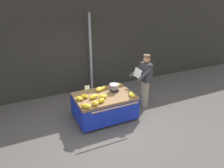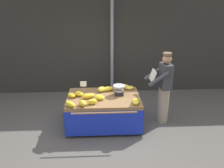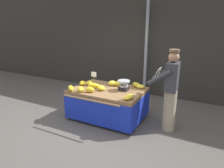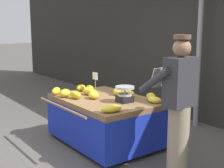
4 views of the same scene
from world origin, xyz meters
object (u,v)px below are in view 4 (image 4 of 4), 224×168
at_px(banana_bunch_4, 151,97).
at_px(banana_bunch_7, 111,109).
at_px(vendor_person, 178,106).
at_px(price_sign, 95,78).
at_px(banana_bunch_6, 119,92).
at_px(banana_bunch_0, 89,92).
at_px(banana_bunch_3, 94,95).
at_px(banana_bunch_2, 89,89).
at_px(banana_bunch_8, 56,91).
at_px(banana_bunch_10, 127,93).
at_px(banana_bunch_11, 154,100).
at_px(banana_cart, 105,110).
at_px(street_pole, 199,49).
at_px(weighing_scale, 125,94).
at_px(banana_bunch_9, 75,95).
at_px(banana_bunch_5, 81,88).
at_px(banana_bunch_1, 65,93).

distance_m(banana_bunch_4, banana_bunch_7, 0.86).
bearing_deg(banana_bunch_7, vendor_person, 32.24).
relative_size(price_sign, banana_bunch_4, 1.29).
bearing_deg(banana_bunch_4, banana_bunch_6, -165.32).
bearing_deg(banana_bunch_0, banana_bunch_3, -18.33).
bearing_deg(banana_bunch_2, banana_bunch_8, -104.90).
xyz_separation_m(banana_bunch_10, banana_bunch_11, (0.56, 0.07, -0.01)).
relative_size(banana_bunch_6, banana_bunch_8, 0.72).
relative_size(banana_cart, vendor_person, 0.98).
xyz_separation_m(street_pole, weighing_scale, (0.07, -1.74, -0.57)).
height_order(banana_bunch_7, banana_bunch_10, banana_bunch_10).
xyz_separation_m(weighing_scale, banana_bunch_3, (-0.46, -0.25, -0.06)).
xyz_separation_m(banana_bunch_4, banana_bunch_6, (-0.58, -0.15, 0.00)).
bearing_deg(banana_bunch_9, banana_bunch_2, 124.91).
height_order(banana_bunch_2, banana_bunch_5, banana_bunch_2).
height_order(banana_bunch_3, vendor_person, vendor_person).
bearing_deg(banana_bunch_11, banana_bunch_0, -154.65).
height_order(banana_cart, vendor_person, vendor_person).
height_order(banana_bunch_7, banana_bunch_8, banana_bunch_8).
bearing_deg(banana_bunch_0, banana_bunch_9, -72.89).
bearing_deg(banana_bunch_5, banana_bunch_2, 21.76).
height_order(banana_bunch_6, banana_bunch_10, banana_bunch_6).
xyz_separation_m(banana_bunch_1, banana_bunch_8, (-0.26, -0.03, -0.01)).
xyz_separation_m(banana_bunch_0, banana_bunch_11, (1.00, 0.48, -0.01)).
bearing_deg(banana_bunch_0, weighing_scale, 13.20).
height_order(street_pole, price_sign, street_pole).
height_order(banana_bunch_0, banana_bunch_8, same).
relative_size(weighing_scale, banana_bunch_2, 1.32).
xyz_separation_m(street_pole, banana_bunch_7, (0.40, -2.22, -0.64)).
relative_size(weighing_scale, banana_bunch_5, 1.32).
bearing_deg(banana_bunch_7, banana_bunch_10, 128.87).
xyz_separation_m(price_sign, banana_bunch_0, (0.12, -0.19, -0.19)).
bearing_deg(banana_bunch_8, vendor_person, 14.62).
distance_m(banana_bunch_9, vendor_person, 1.72).
distance_m(street_pole, banana_bunch_9, 2.37).
distance_m(weighing_scale, banana_bunch_5, 1.09).
bearing_deg(banana_bunch_1, banana_bunch_4, 42.83).
distance_m(banana_bunch_3, banana_bunch_6, 0.46).
bearing_deg(banana_cart, banana_bunch_2, 173.13).
bearing_deg(banana_bunch_4, banana_bunch_5, -160.05).
height_order(street_pole, banana_bunch_7, street_pole).
bearing_deg(banana_bunch_8, banana_bunch_5, 92.28).
xyz_separation_m(price_sign, banana_bunch_11, (1.12, 0.29, -0.20)).
distance_m(weighing_scale, banana_bunch_7, 0.59).
height_order(street_pole, banana_bunch_4, street_pole).
relative_size(banana_bunch_0, banana_bunch_2, 1.37).
bearing_deg(price_sign, vendor_person, -1.49).
distance_m(banana_cart, banana_bunch_7, 0.83).
xyz_separation_m(banana_bunch_1, banana_bunch_9, (0.20, 0.07, -0.00)).
bearing_deg(banana_bunch_4, banana_bunch_2, -160.33).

